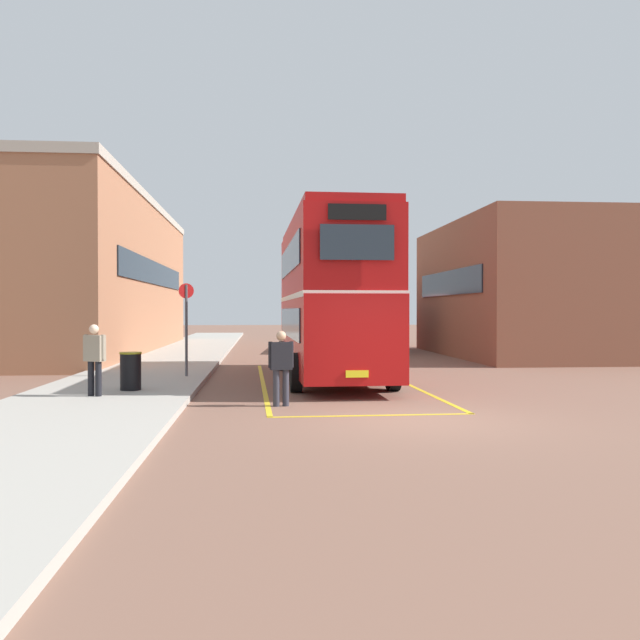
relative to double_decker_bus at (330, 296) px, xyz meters
The scene contains 11 objects.
ground_plane 7.27m from the double_decker_bus, 82.85° to the left, with size 135.60×135.60×0.00m, color brown.
sidewalk_left 11.05m from the double_decker_bus, 121.63° to the left, with size 4.00×57.60×0.14m, color #A39E93.
brick_building_left 16.75m from the double_decker_bus, 126.28° to the left, with size 5.40×23.25×7.41m.
depot_building_right 13.74m from the double_decker_bus, 44.17° to the left, with size 7.07×12.48×5.99m.
double_decker_bus is the anchor object (origin of this frame).
single_deck_bus 15.78m from the double_decker_bus, 78.61° to the left, with size 3.18×9.74×3.02m.
pedestrian_boarding 6.04m from the double_decker_bus, 106.22° to the right, with size 0.54×0.29×1.62m.
pedestrian_waiting_near 7.53m from the double_decker_bus, 141.47° to the right, with size 0.51×0.40×1.61m.
litter_bin 6.56m from the double_decker_bus, 145.95° to the right, with size 0.53×0.53×0.92m.
bus_stop_sign 4.31m from the double_decker_bus, behind, with size 0.43×0.15×2.72m.
bay_marking_yellow 3.14m from the double_decker_bus, 89.44° to the right, with size 4.39×12.20×0.01m.
Camera 1 is at (-2.88, -12.35, 2.07)m, focal length 37.57 mm.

